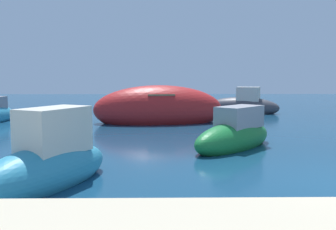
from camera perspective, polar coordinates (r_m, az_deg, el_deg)
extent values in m
ellipsoid|color=#B21E1E|center=(17.31, -1.48, 0.91)|extent=(6.51, 3.43, 2.31)
cube|color=brown|center=(17.26, -1.48, 3.33)|extent=(1.52, 2.21, 0.08)
ellipsoid|color=#3F3F47|center=(22.41, 11.63, 1.20)|extent=(4.61, 2.80, 1.25)
cube|color=beige|center=(22.32, 12.57, 3.24)|extent=(1.59, 1.40, 0.87)
ellipsoid|color=#197233|center=(11.25, 10.39, -3.72)|extent=(3.36, 3.49, 1.04)
cube|color=gray|center=(11.41, 11.23, -0.30)|extent=(1.73, 1.77, 0.68)
ellipsoid|color=teal|center=(7.62, -18.78, -8.52)|extent=(2.60, 3.59, 1.07)
cube|color=beige|center=(7.66, -17.54, -2.37)|extent=(1.36, 1.65, 0.94)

